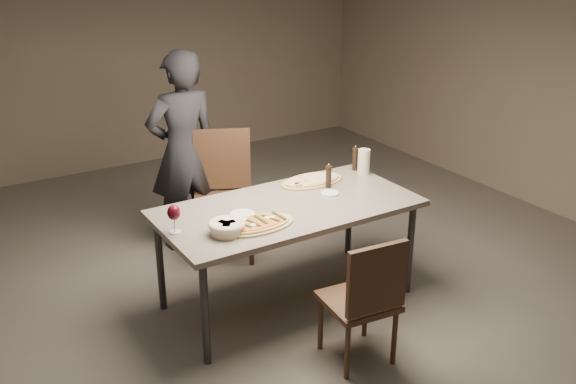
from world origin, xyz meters
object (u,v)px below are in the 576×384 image
zucchini_pizza (257,224)px  ham_pizza (312,180)px  chair_far (224,187)px  bread_basket (227,227)px  chair_near (366,296)px  pepper_mill_left (329,176)px  carafe (364,162)px  diner (183,152)px  dining_table (288,213)px

zucchini_pizza → ham_pizza: zucchini_pizza is taller
chair_far → bread_basket: bearing=89.4°
chair_near → ham_pizza: bearing=77.8°
pepper_mill_left → carafe: size_ratio=0.93×
ham_pizza → diner: (-0.63, 0.95, 0.07)m
pepper_mill_left → ham_pizza: bearing=108.0°
carafe → chair_near: 1.43m
chair_near → chair_far: (-0.03, 1.84, 0.09)m
dining_table → chair_far: chair_far is taller
carafe → pepper_mill_left: bearing=-167.2°
dining_table → zucchini_pizza: 0.40m
chair_near → diner: bearing=102.8°
chair_far → diner: (-0.22, 0.27, 0.26)m
bread_basket → chair_far: 1.28m
bread_basket → diner: diner is taller
pepper_mill_left → chair_near: 1.16m
chair_near → chair_far: 1.84m
carafe → chair_near: size_ratio=0.23×
pepper_mill_left → diner: (-0.68, 1.10, -0.00)m
dining_table → ham_pizza: size_ratio=3.52×
zucchini_pizza → ham_pizza: 0.87m
chair_far → zucchini_pizza: bearing=98.9°
chair_near → diner: diner is taller
dining_table → bread_basket: bearing=-162.0°
diner → chair_far: bearing=128.8°
carafe → chair_far: 1.16m
chair_near → dining_table: bearing=96.1°
carafe → diner: (-1.08, 1.01, -0.01)m
dining_table → chair_near: chair_near is taller
ham_pizza → diner: 1.14m
pepper_mill_left → chair_far: (-0.46, 0.83, -0.26)m
dining_table → ham_pizza: ham_pizza is taller
zucchini_pizza → bread_basket: (-0.21, 0.01, 0.03)m
zucchini_pizza → chair_far: bearing=72.6°
diner → carafe: bearing=136.4°
zucchini_pizza → chair_near: 0.83m
pepper_mill_left → diner: diner is taller
dining_table → chair_far: (-0.03, 0.96, -0.12)m
dining_table → chair_near: bearing=-89.8°
carafe → chair_far: chair_far is taller
dining_table → bread_basket: 0.60m
chair_far → diner: bearing=-26.0°
zucchini_pizza → dining_table: bearing=26.6°
pepper_mill_left → zucchini_pizza: bearing=-157.7°
bread_basket → pepper_mill_left: size_ratio=1.27×
zucchini_pizza → pepper_mill_left: (0.78, 0.32, 0.07)m
ham_pizza → carafe: bearing=0.6°
zucchini_pizza → chair_near: bearing=-64.9°
bread_basket → chair_far: bearing=64.9°
pepper_mill_left → carafe: carafe is taller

